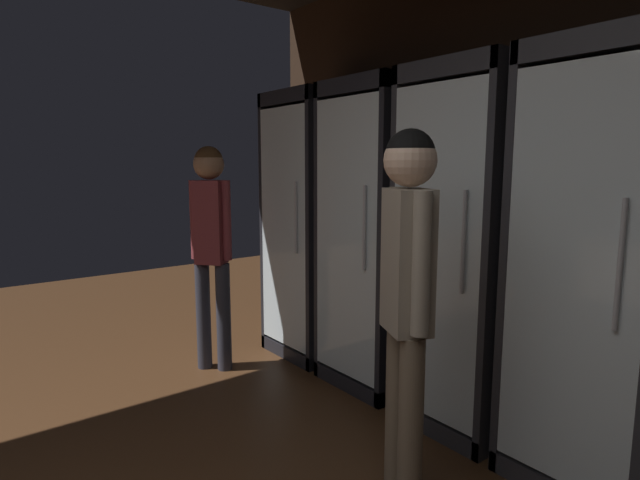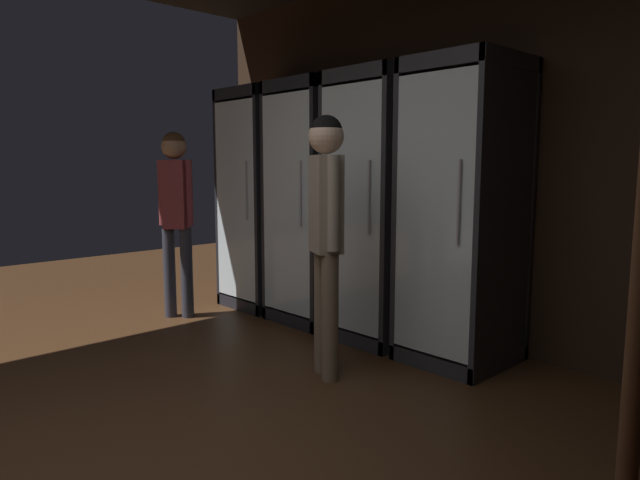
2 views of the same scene
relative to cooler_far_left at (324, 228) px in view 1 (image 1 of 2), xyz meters
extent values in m
cube|color=black|center=(0.00, 0.27, 0.02)|extent=(0.64, 0.04, 1.97)
cube|color=black|center=(-0.30, -0.05, 0.02)|extent=(0.04, 0.68, 1.97)
cube|color=black|center=(0.30, -0.05, 0.02)|extent=(0.04, 0.68, 1.97)
cube|color=black|center=(0.00, -0.05, 0.96)|extent=(0.64, 0.68, 0.10)
cube|color=black|center=(0.00, -0.05, -0.91)|extent=(0.64, 0.68, 0.10)
cube|color=white|center=(0.00, 0.24, 0.02)|extent=(0.56, 0.02, 1.73)
cube|color=silver|center=(0.00, -0.37, 0.02)|extent=(0.56, 0.02, 1.73)
cylinder|color=#B2B2B7|center=(0.19, -0.40, 0.12)|extent=(0.02, 0.02, 0.50)
cube|color=silver|center=(0.00, -0.05, -0.84)|extent=(0.54, 0.60, 0.02)
cylinder|color=#336B38|center=(-0.21, -0.07, -0.72)|extent=(0.06, 0.06, 0.23)
cylinder|color=#336B38|center=(-0.21, -0.07, -0.58)|extent=(0.02, 0.02, 0.07)
cylinder|color=beige|center=(-0.21, -0.07, -0.72)|extent=(0.07, 0.07, 0.07)
cylinder|color=brown|center=(-0.07, -0.01, -0.75)|extent=(0.06, 0.06, 0.18)
cylinder|color=brown|center=(-0.07, -0.01, -0.62)|extent=(0.02, 0.02, 0.06)
cylinder|color=#B2332D|center=(-0.07, -0.01, -0.77)|extent=(0.07, 0.07, 0.05)
cylinder|color=black|center=(0.07, -0.01, -0.73)|extent=(0.06, 0.06, 0.21)
cylinder|color=black|center=(0.07, -0.01, -0.59)|extent=(0.02, 0.02, 0.08)
cylinder|color=#2D2D33|center=(0.07, -0.01, -0.72)|extent=(0.07, 0.07, 0.07)
cylinder|color=#9EAD99|center=(0.20, -0.07, -0.72)|extent=(0.06, 0.06, 0.23)
cylinder|color=#9EAD99|center=(0.20, -0.07, -0.57)|extent=(0.02, 0.02, 0.08)
cylinder|color=#B2332D|center=(0.20, -0.07, -0.73)|extent=(0.06, 0.06, 0.08)
cube|color=silver|center=(0.00, -0.05, -0.27)|extent=(0.54, 0.60, 0.02)
cylinder|color=#194723|center=(-0.20, -0.04, -0.15)|extent=(0.07, 0.07, 0.23)
cylinder|color=#194723|center=(-0.20, -0.04, 0.00)|extent=(0.02, 0.02, 0.08)
cylinder|color=white|center=(-0.20, -0.04, -0.16)|extent=(0.07, 0.07, 0.06)
cylinder|color=#194723|center=(-0.06, 0.00, -0.15)|extent=(0.08, 0.08, 0.22)
cylinder|color=#194723|center=(-0.06, 0.00, 0.00)|extent=(0.02, 0.02, 0.10)
cylinder|color=tan|center=(-0.06, 0.00, -0.16)|extent=(0.08, 0.08, 0.07)
cylinder|color=gray|center=(0.06, -0.08, -0.17)|extent=(0.08, 0.08, 0.18)
cylinder|color=gray|center=(0.06, -0.08, -0.04)|extent=(0.03, 0.03, 0.08)
cylinder|color=white|center=(0.06, -0.08, -0.19)|extent=(0.08, 0.08, 0.06)
cylinder|color=brown|center=(0.19, -0.05, -0.16)|extent=(0.06, 0.06, 0.21)
cylinder|color=brown|center=(0.19, -0.05, 0.00)|extent=(0.02, 0.02, 0.09)
cylinder|color=tan|center=(0.19, -0.05, -0.17)|extent=(0.06, 0.06, 0.07)
cube|color=silver|center=(0.00, -0.05, 0.30)|extent=(0.54, 0.60, 0.02)
cylinder|color=#194723|center=(-0.20, -0.01, 0.41)|extent=(0.07, 0.07, 0.20)
cylinder|color=#194723|center=(-0.20, -0.01, 0.55)|extent=(0.02, 0.02, 0.07)
cylinder|color=beige|center=(-0.20, -0.01, 0.39)|extent=(0.07, 0.07, 0.05)
cylinder|color=brown|center=(-0.07, -0.03, 0.42)|extent=(0.08, 0.08, 0.21)
cylinder|color=brown|center=(-0.07, -0.03, 0.57)|extent=(0.02, 0.02, 0.09)
cylinder|color=tan|center=(-0.07, -0.03, 0.43)|extent=(0.08, 0.08, 0.07)
cylinder|color=gray|center=(0.07, 0.00, 0.42)|extent=(0.07, 0.07, 0.21)
cylinder|color=gray|center=(0.07, 0.00, 0.57)|extent=(0.02, 0.02, 0.09)
cylinder|color=beige|center=(0.07, 0.00, 0.43)|extent=(0.07, 0.07, 0.07)
cylinder|color=#9EAD99|center=(0.21, -0.08, 0.41)|extent=(0.08, 0.08, 0.20)
cylinder|color=#9EAD99|center=(0.21, -0.08, 0.55)|extent=(0.03, 0.03, 0.08)
cylinder|color=white|center=(0.21, -0.08, 0.40)|extent=(0.08, 0.08, 0.06)
cube|color=black|center=(0.70, 0.27, 0.02)|extent=(0.64, 0.04, 1.97)
cube|color=black|center=(0.40, -0.05, 0.02)|extent=(0.04, 0.68, 1.97)
cube|color=black|center=(1.00, -0.05, 0.02)|extent=(0.04, 0.68, 1.97)
cube|color=black|center=(0.70, -0.05, 0.96)|extent=(0.64, 0.68, 0.10)
cube|color=black|center=(0.70, -0.05, -0.91)|extent=(0.64, 0.68, 0.10)
cube|color=white|center=(0.70, 0.24, 0.02)|extent=(0.56, 0.02, 1.73)
cube|color=silver|center=(0.70, -0.37, 0.02)|extent=(0.56, 0.02, 1.73)
cylinder|color=#B2B2B7|center=(0.89, -0.40, 0.12)|extent=(0.02, 0.02, 0.50)
cube|color=silver|center=(0.70, -0.05, -0.84)|extent=(0.54, 0.60, 0.02)
cylinder|color=#336B38|center=(0.49, -0.02, -0.74)|extent=(0.06, 0.06, 0.20)
cylinder|color=#336B38|center=(0.49, -0.02, -0.59)|extent=(0.02, 0.02, 0.10)
cylinder|color=beige|center=(0.49, -0.02, -0.75)|extent=(0.07, 0.07, 0.06)
cylinder|color=brown|center=(0.62, -0.09, -0.73)|extent=(0.07, 0.07, 0.21)
cylinder|color=brown|center=(0.62, -0.09, -0.59)|extent=(0.02, 0.02, 0.07)
cylinder|color=#2D2D33|center=(0.62, -0.09, -0.74)|extent=(0.08, 0.08, 0.06)
cylinder|color=#9EAD99|center=(0.77, -0.05, -0.72)|extent=(0.06, 0.06, 0.24)
cylinder|color=#9EAD99|center=(0.77, -0.05, -0.56)|extent=(0.02, 0.02, 0.07)
cylinder|color=#B2332D|center=(0.77, -0.05, -0.74)|extent=(0.07, 0.07, 0.07)
cylinder|color=#9EAD99|center=(0.89, -0.04, -0.72)|extent=(0.07, 0.07, 0.23)
cylinder|color=#9EAD99|center=(0.89, -0.04, -0.56)|extent=(0.02, 0.02, 0.09)
cylinder|color=white|center=(0.89, -0.04, -0.75)|extent=(0.07, 0.07, 0.06)
cube|color=silver|center=(0.70, -0.05, -0.27)|extent=(0.54, 0.60, 0.02)
cylinder|color=#336B38|center=(0.50, -0.05, -0.17)|extent=(0.06, 0.06, 0.19)
cylinder|color=#336B38|center=(0.50, -0.05, -0.04)|extent=(0.02, 0.02, 0.08)
cylinder|color=beige|center=(0.50, -0.05, -0.16)|extent=(0.07, 0.07, 0.06)
cylinder|color=gray|center=(0.63, -0.02, -0.17)|extent=(0.06, 0.06, 0.19)
cylinder|color=gray|center=(0.63, -0.02, -0.03)|extent=(0.02, 0.02, 0.08)
cylinder|color=#B2332D|center=(0.63, -0.02, -0.19)|extent=(0.06, 0.06, 0.06)
cylinder|color=brown|center=(0.77, -0.03, -0.17)|extent=(0.08, 0.08, 0.18)
cylinder|color=brown|center=(0.77, -0.03, -0.05)|extent=(0.03, 0.03, 0.07)
cylinder|color=tan|center=(0.77, -0.03, -0.18)|extent=(0.08, 0.08, 0.05)
cylinder|color=#9EAD99|center=(0.90, -0.03, -0.17)|extent=(0.07, 0.07, 0.18)
cylinder|color=#9EAD99|center=(0.90, -0.03, -0.04)|extent=(0.02, 0.02, 0.07)
cylinder|color=white|center=(0.90, -0.03, -0.19)|extent=(0.07, 0.07, 0.06)
cube|color=silver|center=(0.70, -0.05, 0.30)|extent=(0.54, 0.60, 0.02)
cylinder|color=brown|center=(0.56, -0.08, 0.40)|extent=(0.06, 0.06, 0.18)
cylinder|color=brown|center=(0.56, -0.08, 0.53)|extent=(0.02, 0.02, 0.08)
cylinder|color=white|center=(0.56, -0.08, 0.38)|extent=(0.07, 0.07, 0.06)
cylinder|color=black|center=(0.84, -0.06, 0.41)|extent=(0.08, 0.08, 0.20)
cylinder|color=black|center=(0.84, -0.06, 0.56)|extent=(0.03, 0.03, 0.08)
cylinder|color=white|center=(0.84, -0.06, 0.42)|extent=(0.08, 0.08, 0.08)
cube|color=#2B2B30|center=(1.40, 0.27, 0.02)|extent=(0.64, 0.04, 1.97)
cube|color=#2B2B30|center=(1.10, -0.05, 0.02)|extent=(0.04, 0.68, 1.97)
cube|color=#2B2B30|center=(1.70, -0.05, 0.02)|extent=(0.04, 0.68, 1.97)
cube|color=#2B2B30|center=(1.40, -0.05, 0.96)|extent=(0.64, 0.68, 0.10)
cube|color=#2B2B30|center=(1.40, -0.05, -0.91)|extent=(0.64, 0.68, 0.10)
cube|color=white|center=(1.40, 0.24, 0.02)|extent=(0.56, 0.02, 1.73)
cube|color=silver|center=(1.40, -0.37, 0.02)|extent=(0.56, 0.02, 1.73)
cylinder|color=#B2B2B7|center=(1.59, -0.40, 0.12)|extent=(0.02, 0.02, 0.50)
cube|color=silver|center=(1.40, -0.05, -0.84)|extent=(0.54, 0.60, 0.02)
cylinder|color=#336B38|center=(1.27, 0.00, -0.74)|extent=(0.07, 0.07, 0.19)
cylinder|color=#336B38|center=(1.27, 0.00, -0.60)|extent=(0.02, 0.02, 0.08)
cylinder|color=beige|center=(1.27, 0.00, -0.73)|extent=(0.08, 0.08, 0.07)
cylinder|color=#194723|center=(1.52, -0.06, -0.73)|extent=(0.08, 0.08, 0.21)
cylinder|color=#194723|center=(1.52, -0.06, -0.58)|extent=(0.03, 0.03, 0.10)
cylinder|color=#B2332D|center=(1.52, -0.06, -0.72)|extent=(0.08, 0.08, 0.05)
cube|color=silver|center=(1.40, -0.05, -0.41)|extent=(0.54, 0.60, 0.02)
cylinder|color=black|center=(1.26, -0.07, -0.30)|extent=(0.06, 0.06, 0.21)
cylinder|color=black|center=(1.26, -0.07, -0.16)|extent=(0.02, 0.02, 0.07)
cylinder|color=beige|center=(1.26, -0.07, -0.30)|extent=(0.06, 0.06, 0.07)
cylinder|color=#9EAD99|center=(1.54, -0.08, -0.31)|extent=(0.06, 0.06, 0.19)
cylinder|color=#9EAD99|center=(1.54, -0.08, -0.17)|extent=(0.02, 0.02, 0.08)
cylinder|color=#B2332D|center=(1.54, -0.08, -0.32)|extent=(0.07, 0.07, 0.05)
cube|color=silver|center=(1.40, -0.05, 0.02)|extent=(0.54, 0.60, 0.02)
cylinder|color=#9EAD99|center=(1.23, -0.05, 0.12)|extent=(0.06, 0.06, 0.19)
cylinder|color=#9EAD99|center=(1.23, -0.05, 0.25)|extent=(0.02, 0.02, 0.06)
cylinder|color=tan|center=(1.23, -0.05, 0.13)|extent=(0.06, 0.06, 0.08)
cylinder|color=#336B38|center=(1.39, -0.07, 0.13)|extent=(0.07, 0.07, 0.22)
cylinder|color=#336B38|center=(1.39, -0.07, 0.28)|extent=(0.02, 0.02, 0.07)
cylinder|color=white|center=(1.39, -0.07, 0.13)|extent=(0.08, 0.08, 0.08)
cylinder|color=gray|center=(1.58, -0.08, 0.14)|extent=(0.07, 0.07, 0.22)
cylinder|color=gray|center=(1.58, -0.08, 0.28)|extent=(0.02, 0.02, 0.06)
cylinder|color=beige|center=(1.58, -0.08, 0.12)|extent=(0.07, 0.07, 0.06)
cube|color=silver|center=(1.40, -0.05, 0.45)|extent=(0.54, 0.60, 0.02)
cylinder|color=#194723|center=(1.27, -0.05, 0.56)|extent=(0.07, 0.07, 0.22)
cylinder|color=#194723|center=(1.27, -0.05, 0.71)|extent=(0.03, 0.03, 0.07)
cylinder|color=beige|center=(1.27, -0.05, 0.54)|extent=(0.07, 0.07, 0.08)
cylinder|color=#336B38|center=(1.54, -0.01, 0.55)|extent=(0.07, 0.07, 0.18)
cylinder|color=#336B38|center=(1.54, -0.01, 0.69)|extent=(0.02, 0.02, 0.10)
cylinder|color=white|center=(1.54, -0.01, 0.54)|extent=(0.08, 0.08, 0.06)
cube|color=#2B2B30|center=(2.10, 0.27, 0.02)|extent=(0.64, 0.04, 1.97)
cube|color=#2B2B30|center=(1.79, -0.05, 0.02)|extent=(0.04, 0.68, 1.97)
cube|color=#2B2B30|center=(2.10, -0.05, 0.96)|extent=(0.64, 0.68, 0.10)
cube|color=#2B2B30|center=(2.10, -0.05, -0.91)|extent=(0.64, 0.68, 0.10)
cube|color=white|center=(2.10, 0.24, 0.02)|extent=(0.56, 0.02, 1.73)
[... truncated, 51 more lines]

